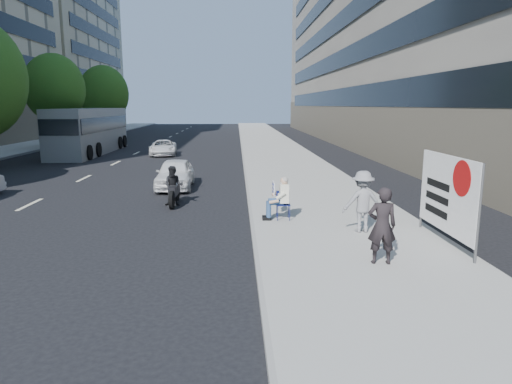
{
  "coord_description": "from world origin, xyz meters",
  "views": [
    {
      "loc": [
        1.01,
        -8.48,
        3.55
      ],
      "look_at": [
        1.49,
        2.79,
        1.39
      ],
      "focal_mm": 32.0,
      "sensor_mm": 36.0,
      "label": 1
    }
  ],
  "objects_px": {
    "protest_banner": "(447,194)",
    "white_sedan_far": "(163,148)",
    "bus": "(90,131)",
    "pedestrian_woman": "(382,226)",
    "jogger": "(362,202)",
    "motorcycle": "(174,188)",
    "seated_protester": "(280,196)",
    "white_sedan_near": "(175,174)"
  },
  "relations": [
    {
      "from": "jogger",
      "to": "protest_banner",
      "type": "distance_m",
      "value": 2.15
    },
    {
      "from": "seated_protester",
      "to": "pedestrian_woman",
      "type": "xyz_separation_m",
      "value": [
        1.84,
        -4.0,
        0.12
      ]
    },
    {
      "from": "jogger",
      "to": "white_sedan_near",
      "type": "relative_size",
      "value": 0.45
    },
    {
      "from": "protest_banner",
      "to": "seated_protester",
      "type": "bearing_deg",
      "value": 146.28
    },
    {
      "from": "white_sedan_far",
      "to": "jogger",
      "type": "bearing_deg",
      "value": -73.65
    },
    {
      "from": "jogger",
      "to": "white_sedan_far",
      "type": "distance_m",
      "value": 22.78
    },
    {
      "from": "seated_protester",
      "to": "protest_banner",
      "type": "xyz_separation_m",
      "value": [
        3.89,
        -2.6,
        0.53
      ]
    },
    {
      "from": "pedestrian_woman",
      "to": "white_sedan_far",
      "type": "distance_m",
      "value": 25.04
    },
    {
      "from": "pedestrian_woman",
      "to": "motorcycle",
      "type": "bearing_deg",
      "value": -46.59
    },
    {
      "from": "seated_protester",
      "to": "jogger",
      "type": "xyz_separation_m",
      "value": [
        2.11,
        -1.48,
        0.11
      ]
    },
    {
      "from": "white_sedan_far",
      "to": "motorcycle",
      "type": "height_order",
      "value": "motorcycle"
    },
    {
      "from": "seated_protester",
      "to": "protest_banner",
      "type": "distance_m",
      "value": 4.71
    },
    {
      "from": "jogger",
      "to": "pedestrian_woman",
      "type": "distance_m",
      "value": 2.53
    },
    {
      "from": "jogger",
      "to": "white_sedan_far",
      "type": "xyz_separation_m",
      "value": [
        -8.65,
        21.07,
        -0.45
      ]
    },
    {
      "from": "white_sedan_far",
      "to": "motorcycle",
      "type": "xyz_separation_m",
      "value": [
        3.0,
        -16.8,
        0.09
      ]
    },
    {
      "from": "white_sedan_far",
      "to": "bus",
      "type": "xyz_separation_m",
      "value": [
        -5.64,
        1.71,
        1.09
      ]
    },
    {
      "from": "seated_protester",
      "to": "motorcycle",
      "type": "xyz_separation_m",
      "value": [
        -3.54,
        2.79,
        -0.24
      ]
    },
    {
      "from": "white_sedan_far",
      "to": "seated_protester",
      "type": "bearing_deg",
      "value": -77.5
    },
    {
      "from": "motorcycle",
      "to": "bus",
      "type": "bearing_deg",
      "value": 116.63
    },
    {
      "from": "protest_banner",
      "to": "jogger",
      "type": "bearing_deg",
      "value": 147.84
    },
    {
      "from": "seated_protester",
      "to": "jogger",
      "type": "distance_m",
      "value": 2.57
    },
    {
      "from": "motorcycle",
      "to": "white_sedan_near",
      "type": "bearing_deg",
      "value": 98.35
    },
    {
      "from": "jogger",
      "to": "bus",
      "type": "xyz_separation_m",
      "value": [
        -14.29,
        22.78,
        0.65
      ]
    },
    {
      "from": "white_sedan_far",
      "to": "white_sedan_near",
      "type": "bearing_deg",
      "value": -84.93
    },
    {
      "from": "motorcycle",
      "to": "bus",
      "type": "height_order",
      "value": "bus"
    },
    {
      "from": "jogger",
      "to": "motorcycle",
      "type": "bearing_deg",
      "value": -42.16
    },
    {
      "from": "white_sedan_near",
      "to": "protest_banner",
      "type": "bearing_deg",
      "value": -49.77
    },
    {
      "from": "white_sedan_near",
      "to": "bus",
      "type": "xyz_separation_m",
      "value": [
        -8.23,
        14.99,
        1.01
      ]
    },
    {
      "from": "pedestrian_woman",
      "to": "bus",
      "type": "height_order",
      "value": "bus"
    },
    {
      "from": "pedestrian_woman",
      "to": "white_sedan_near",
      "type": "relative_size",
      "value": 0.46
    },
    {
      "from": "pedestrian_woman",
      "to": "motorcycle",
      "type": "relative_size",
      "value": 0.83
    },
    {
      "from": "protest_banner",
      "to": "white_sedan_near",
      "type": "xyz_separation_m",
      "value": [
        -7.84,
        8.91,
        -0.77
      ]
    },
    {
      "from": "protest_banner",
      "to": "bus",
      "type": "bearing_deg",
      "value": 123.91
    },
    {
      "from": "protest_banner",
      "to": "bus",
      "type": "xyz_separation_m",
      "value": [
        -16.07,
        23.9,
        0.23
      ]
    },
    {
      "from": "jogger",
      "to": "seated_protester",
      "type": "bearing_deg",
      "value": -40.05
    },
    {
      "from": "white_sedan_near",
      "to": "bus",
      "type": "bearing_deg",
      "value": 117.63
    },
    {
      "from": "seated_protester",
      "to": "jogger",
      "type": "relative_size",
      "value": 0.78
    },
    {
      "from": "white_sedan_near",
      "to": "seated_protester",
      "type": "bearing_deg",
      "value": -59.07
    },
    {
      "from": "jogger",
      "to": "pedestrian_woman",
      "type": "bearing_deg",
      "value": 78.91
    },
    {
      "from": "protest_banner",
      "to": "white_sedan_far",
      "type": "bearing_deg",
      "value": 115.17
    },
    {
      "from": "pedestrian_woman",
      "to": "bus",
      "type": "xyz_separation_m",
      "value": [
        -14.02,
        25.3,
        0.64
      ]
    },
    {
      "from": "jogger",
      "to": "protest_banner",
      "type": "height_order",
      "value": "protest_banner"
    }
  ]
}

